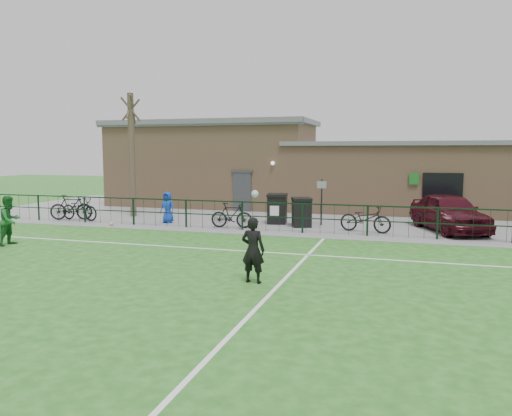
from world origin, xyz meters
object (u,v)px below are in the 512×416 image
(wheelie_bin_right, at_px, (302,213))
(bicycle_d, at_px, (232,215))
(sign_post, at_px, (322,202))
(ball_ground, at_px, (111,224))
(wheelie_bin_left, at_px, (277,210))
(car_maroon, at_px, (449,212))
(bare_tree, at_px, (132,156))
(outfield_player, at_px, (10,220))
(bicycle_b, at_px, (71,207))
(spectator_child, at_px, (168,207))
(bicycle_e, at_px, (365,219))
(bicycle_c, at_px, (80,208))

(wheelie_bin_right, xyz_separation_m, bicycle_d, (-2.73, -1.20, -0.05))
(sign_post, bearing_deg, ball_ground, -161.99)
(wheelie_bin_left, xyz_separation_m, car_maroon, (7.14, -0.07, 0.15))
(bare_tree, bearing_deg, outfield_player, -91.17)
(bicycle_b, bearing_deg, sign_post, -100.59)
(ball_ground, bearing_deg, bare_tree, 103.40)
(spectator_child, relative_size, ball_ground, 6.91)
(bicycle_d, bearing_deg, sign_post, -68.78)
(bicycle_b, bearing_deg, bicycle_e, -107.60)
(bicycle_b, height_order, bicycle_c, bicycle_b)
(bicycle_e, distance_m, spectator_child, 8.69)
(bicycle_c, relative_size, spectator_child, 1.50)
(bicycle_b, distance_m, bicycle_c, 0.45)
(bicycle_b, height_order, bicycle_d, bicycle_b)
(wheelie_bin_right, distance_m, bicycle_b, 10.78)
(wheelie_bin_right, bearing_deg, car_maroon, -13.99)
(bare_tree, xyz_separation_m, bicycle_c, (-1.65, -1.97, -2.43))
(wheelie_bin_left, height_order, bicycle_d, wheelie_bin_left)
(outfield_player, bearing_deg, bicycle_d, -46.60)
(sign_post, relative_size, spectator_child, 1.43)
(sign_post, relative_size, bicycle_b, 1.02)
(car_maroon, relative_size, outfield_player, 2.64)
(bicycle_e, bearing_deg, ball_ground, 111.20)
(bare_tree, distance_m, spectator_child, 3.85)
(wheelie_bin_left, relative_size, bicycle_b, 0.63)
(bare_tree, relative_size, sign_post, 3.00)
(wheelie_bin_left, relative_size, sign_post, 0.62)
(wheelie_bin_left, relative_size, bicycle_e, 0.60)
(bicycle_c, bearing_deg, ball_ground, -105.66)
(car_maroon, distance_m, outfield_player, 16.48)
(spectator_child, bearing_deg, outfield_player, -107.93)
(bicycle_d, distance_m, outfield_player, 8.33)
(sign_post, xyz_separation_m, bicycle_c, (-11.02, -1.71, -0.45))
(car_maroon, xyz_separation_m, bicycle_c, (-16.19, -1.62, -0.22))
(wheelie_bin_right, relative_size, bicycle_e, 0.55)
(bare_tree, height_order, spectator_child, bare_tree)
(bare_tree, relative_size, bicycle_c, 2.86)
(sign_post, distance_m, bicycle_e, 2.45)
(wheelie_bin_left, distance_m, outfield_player, 10.67)
(wheelie_bin_right, relative_size, ball_ground, 5.67)
(bare_tree, relative_size, bicycle_d, 3.42)
(wheelie_bin_left, bearing_deg, bicycle_c, -178.49)
(spectator_child, bearing_deg, wheelie_bin_left, 21.68)
(ball_ground, bearing_deg, sign_post, 18.01)
(outfield_player, bearing_deg, bicycle_b, 18.54)
(bicycle_c, xyz_separation_m, ball_ground, (2.38, -1.10, -0.47))
(wheelie_bin_right, distance_m, ball_ground, 8.21)
(spectator_child, height_order, ball_ground, spectator_child)
(wheelie_bin_left, relative_size, outfield_player, 0.72)
(ball_ground, bearing_deg, wheelie_bin_right, 15.33)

